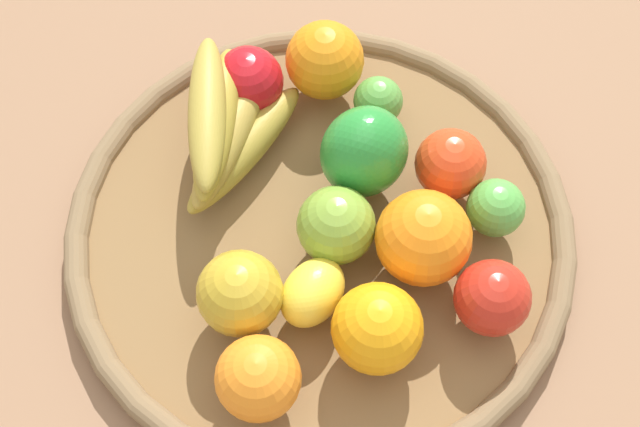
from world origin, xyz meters
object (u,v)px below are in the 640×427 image
Objects in this scene: orange_0 at (423,238)px; orange_2 at (325,60)px; bell_pepper at (364,152)px; apple_3 at (336,225)px; banana_bunch at (225,129)px; apple_0 at (450,164)px; apple_2 at (248,81)px; orange_3 at (377,328)px; apple_4 at (240,293)px; lime_0 at (496,208)px; lemon_0 at (313,292)px; lime_1 at (378,101)px; orange_1 at (258,378)px; apple_1 at (492,298)px.

orange_2 is (0.11, -0.18, -0.00)m from orange_0.
orange_2 is at bearing -104.80° from bell_pepper.
orange_0 is 0.08m from apple_3.
banana_bunch reaches higher than apple_0.
banana_bunch is 2.26× the size of orange_2.
apple_2 is at bearing -17.50° from apple_0.
orange_3 is 1.04× the size of apple_4.
apple_2 is 0.21m from apple_0.
lime_0 is 0.06m from apple_0.
apple_4 is at bearing 14.55° from lemon_0.
orange_1 is (0.06, 0.29, 0.01)m from lime_1.
apple_1 is at bearing 121.83° from lime_1.
bell_pepper is 0.13m from lime_0.
lime_0 is 0.81× the size of apple_1.
bell_pepper is 1.23× the size of orange_3.
lime_0 is at bearing -144.67° from lemon_0.
apple_3 is at bearing 40.42° from apple_0.
apple_4 reaches higher than lime_0.
apple_3 is (0.07, -0.00, -0.01)m from orange_0.
apple_3 and orange_1 have the same top height.
orange_2 is 0.16m from apple_0.
orange_0 is 1.20× the size of apple_3.
orange_1 is at bearing 59.13° from apple_0.
bell_pepper is at bearing 149.47° from apple_2.
bell_pepper reaches higher than apple_2.
bell_pepper is at bearing 175.99° from banana_bunch.
orange_0 is at bearing 78.39° from apple_0.
lemon_0 is 0.71× the size of bell_pepper.
apple_1 is (-0.12, 0.19, 0.01)m from lime_1.
orange_0 is 0.08m from apple_0.
apple_1 is 0.20m from orange_1.
bell_pepper is 0.08m from apple_0.
orange_0 is 0.09m from orange_3.
apple_1 reaches higher than lime_0.
apple_3 is at bearing 145.01° from banana_bunch.
lemon_0 is at bearing 79.78° from apple_3.
apple_3 is 1.07× the size of apple_1.
apple_4 is (0.12, -0.01, -0.00)m from orange_3.
lemon_0 is at bearing -165.45° from apple_4.
orange_3 is 1.45× the size of lime_0.
orange_1 is (0.18, 0.10, 0.00)m from apple_1.
lime_1 is at bearing -134.84° from bell_pepper.
apple_2 is 0.97× the size of orange_1.
lemon_0 is 0.21m from lime_1.
apple_3 is 0.91× the size of orange_2.
orange_1 is at bearing 46.70° from lime_0.
lemon_0 is 0.22m from apple_2.
lemon_0 is at bearing 81.58° from lime_1.
apple_4 is at bearing -6.86° from orange_3.
orange_2 is at bearing -72.50° from orange_3.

